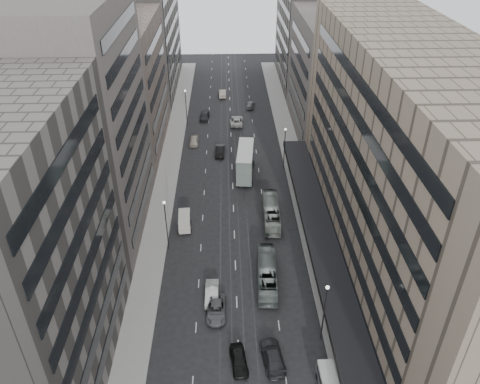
{
  "coord_description": "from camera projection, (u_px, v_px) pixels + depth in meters",
  "views": [
    {
      "loc": [
        -0.93,
        -41.57,
        44.04
      ],
      "look_at": [
        0.92,
        16.76,
        6.57
      ],
      "focal_mm": 35.0,
      "sensor_mm": 36.0,
      "label": 1
    }
  ],
  "objects": [
    {
      "name": "sedan_7",
      "position": [
        250.0,
        105.0,
        113.29
      ],
      "size": [
        2.47,
        4.79,
        1.33
      ],
      "primitive_type": "imported",
      "rotation": [
        0.0,
        0.0,
        3.0
      ],
      "color": "slate",
      "rests_on": "ground"
    },
    {
      "name": "sedan_4",
      "position": [
        194.0,
        141.0,
        96.75
      ],
      "size": [
        1.77,
        4.36,
        1.48
      ],
      "primitive_type": "imported",
      "rotation": [
        0.0,
        0.0,
        0.0
      ],
      "color": "#AFA391",
      "rests_on": "ground"
    },
    {
      "name": "building_right_mid",
      "position": [
        334.0,
        76.0,
        96.6
      ],
      "size": [
        15.0,
        28.0,
        24.0
      ],
      "primitive_type": "cube",
      "color": "#524B47",
      "rests_on": "ground"
    },
    {
      "name": "double_decker",
      "position": [
        245.0,
        161.0,
        84.84
      ],
      "size": [
        3.74,
        9.96,
        5.33
      ],
      "rotation": [
        0.0,
        0.0,
        -0.09
      ],
      "color": "slate",
      "rests_on": "ground"
    },
    {
      "name": "vw_microbus",
      "position": [
        328.0,
        382.0,
        48.48
      ],
      "size": [
        1.97,
        4.18,
        2.24
      ],
      "rotation": [
        0.0,
        0.0,
        0.02
      ],
      "color": "#54585C",
      "rests_on": "ground"
    },
    {
      "name": "department_store",
      "position": [
        407.0,
        171.0,
        58.0
      ],
      "size": [
        19.2,
        60.0,
        30.0
      ],
      "color": "#756756",
      "rests_on": "ground"
    },
    {
      "name": "sidewalk_right",
      "position": [
        294.0,
        161.0,
        90.6
      ],
      "size": [
        4.0,
        125.0,
        0.15
      ],
      "primitive_type": "cube",
      "color": "gray",
      "rests_on": "ground"
    },
    {
      "name": "sedan_8",
      "position": [
        205.0,
        116.0,
        107.23
      ],
      "size": [
        2.37,
        5.14,
        1.71
      ],
      "primitive_type": "imported",
      "rotation": [
        0.0,
        0.0,
        -0.07
      ],
      "color": "black",
      "rests_on": "ground"
    },
    {
      "name": "sidewalk_left",
      "position": [
        170.0,
        163.0,
        89.96
      ],
      "size": [
        4.0,
        125.0,
        0.15
      ],
      "primitive_type": "cube",
      "color": "gray",
      "rests_on": "ground"
    },
    {
      "name": "panel_van",
      "position": [
        185.0,
        221.0,
        72.03
      ],
      "size": [
        2.12,
        4.02,
        2.48
      ],
      "rotation": [
        0.0,
        0.0,
        0.05
      ],
      "color": "beige",
      "rests_on": "ground"
    },
    {
      "name": "bus_near",
      "position": [
        267.0,
        274.0,
        61.95
      ],
      "size": [
        3.02,
        10.5,
        2.89
      ],
      "primitive_type": "imported",
      "rotation": [
        0.0,
        0.0,
        3.08
      ],
      "color": "slate",
      "rests_on": "ground"
    },
    {
      "name": "building_right_far",
      "position": [
        312.0,
        30.0,
        120.75
      ],
      "size": [
        15.0,
        32.0,
        28.0
      ],
      "primitive_type": "cube",
      "color": "#5B5752",
      "rests_on": "ground"
    },
    {
      "name": "lamp_left_near",
      "position": [
        166.0,
        220.0,
        65.8
      ],
      "size": [
        0.44,
        0.44,
        8.32
      ],
      "color": "#262628",
      "rests_on": "ground"
    },
    {
      "name": "building_left_a",
      "position": [
        7.0,
        264.0,
        43.38
      ],
      "size": [
        15.0,
        28.0,
        30.0
      ],
      "primitive_type": "cube",
      "color": "#5B5752",
      "rests_on": "ground"
    },
    {
      "name": "sedan_2",
      "position": [
        216.0,
        309.0,
        57.64
      ],
      "size": [
        2.45,
        5.19,
        1.43
      ],
      "primitive_type": "imported",
      "rotation": [
        0.0,
        0.0,
        -0.01
      ],
      "color": "#555457",
      "rests_on": "ground"
    },
    {
      "name": "sedan_6",
      "position": [
        237.0,
        121.0,
        105.01
      ],
      "size": [
        2.98,
        5.91,
        1.6
      ],
      "primitive_type": "imported",
      "rotation": [
        0.0,
        0.0,
        3.09
      ],
      "color": "#B4B4B0",
      "rests_on": "ground"
    },
    {
      "name": "building_left_b",
      "position": [
        79.0,
        123.0,
        65.0
      ],
      "size": [
        15.0,
        26.0,
        34.0
      ],
      "primitive_type": "cube",
      "color": "#524B47",
      "rests_on": "ground"
    },
    {
      "name": "sedan_5",
      "position": [
        220.0,
        151.0,
        92.72
      ],
      "size": [
        1.88,
        4.98,
        1.62
      ],
      "primitive_type": "imported",
      "rotation": [
        0.0,
        0.0,
        -0.03
      ],
      "color": "black",
      "rests_on": "ground"
    },
    {
      "name": "lamp_right_near",
      "position": [
        325.0,
        306.0,
        52.02
      ],
      "size": [
        0.44,
        0.44,
        8.32
      ],
      "color": "#262628",
      "rests_on": "ground"
    },
    {
      "name": "sedan_0",
      "position": [
        239.0,
        360.0,
        51.36
      ],
      "size": [
        2.26,
        4.53,
        1.48
      ],
      "primitive_type": "imported",
      "rotation": [
        0.0,
        0.0,
        0.12
      ],
      "color": "black",
      "rests_on": "ground"
    },
    {
      "name": "sedan_1",
      "position": [
        212.0,
        293.0,
        59.82
      ],
      "size": [
        1.72,
        4.78,
        1.57
      ],
      "primitive_type": "imported",
      "rotation": [
        0.0,
        0.0,
        -0.01
      ],
      "color": "#B6B6B2",
      "rests_on": "ground"
    },
    {
      "name": "building_left_c",
      "position": [
        119.0,
        86.0,
        90.14
      ],
      "size": [
        15.0,
        28.0,
        25.0
      ],
      "primitive_type": "cube",
      "color": "#6C5D54",
      "rests_on": "ground"
    },
    {
      "name": "ground",
      "position": [
        237.0,
        308.0,
        58.78
      ],
      "size": [
        220.0,
        220.0,
        0.0
      ],
      "primitive_type": "plane",
      "color": "black",
      "rests_on": "ground"
    },
    {
      "name": "building_left_d",
      "position": [
        143.0,
        35.0,
        117.09
      ],
      "size": [
        15.0,
        38.0,
        28.0
      ],
      "primitive_type": "cube",
      "color": "#5B5752",
      "rests_on": "ground"
    },
    {
      "name": "sedan_3",
      "position": [
        273.0,
        356.0,
        51.71
      ],
      "size": [
        2.91,
        5.78,
        1.61
      ],
      "primitive_type": "imported",
      "rotation": [
        0.0,
        0.0,
        3.26
      ],
      "color": "#252527",
      "rests_on": "ground"
    },
    {
      "name": "bus_far",
      "position": [
        271.0,
        212.0,
        73.81
      ],
      "size": [
        2.76,
        10.47,
        2.9
      ],
      "primitive_type": "imported",
      "rotation": [
        0.0,
        0.0,
        3.11
      ],
      "color": "gray",
      "rests_on": "ground"
    },
    {
      "name": "lamp_left_far",
      "position": [
        186.0,
        104.0,
        101.97
      ],
      "size": [
        0.44,
        0.44,
        8.32
      ],
      "color": "#262628",
      "rests_on": "ground"
    },
    {
      "name": "lamp_right_far",
      "position": [
        285.0,
        144.0,
        85.66
      ],
      "size": [
        0.44,
        0.44,
        8.32
      ],
      "color": "#262628",
      "rests_on": "ground"
    },
    {
      "name": "sedan_9",
      "position": [
        222.0,
        93.0,
        119.32
      ],
      "size": [
        1.77,
        4.95,
        1.62
      ],
      "primitive_type": "imported",
      "rotation": [
        0.0,
        0.0,
        3.15
      ],
      "color": "#A19586",
      "rests_on": "ground"
    }
  ]
}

